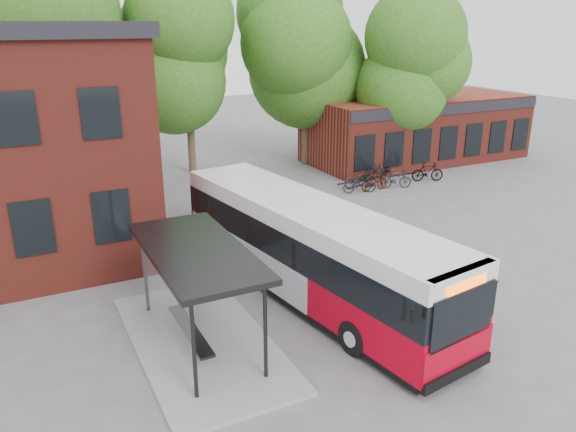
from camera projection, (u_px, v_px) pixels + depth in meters
name	position (u px, v px, depth m)	size (l,w,h in m)	color
ground	(323.00, 295.00, 18.41)	(100.00, 100.00, 0.00)	#5D5D5F
shop_row	(416.00, 128.00, 35.93)	(14.00, 6.20, 4.00)	maroon
bus_shelter	(199.00, 297.00, 15.17)	(3.60, 7.00, 2.90)	black
bike_rail	(378.00, 181.00, 30.72)	(5.20, 0.10, 0.38)	black
tree_0	(56.00, 86.00, 27.52)	(7.92, 7.92, 11.00)	#2C5B18
tree_1	(188.00, 83.00, 31.44)	(7.92, 7.92, 10.40)	#2C5B18
tree_2	(306.00, 74.00, 33.48)	(7.92, 7.92, 11.00)	#2C5B18
tree_3	(414.00, 91.00, 32.52)	(7.04, 7.04, 9.28)	#2C5B18
city_bus	(309.00, 251.00, 17.95)	(2.58, 12.11, 3.08)	#AB0015
bicycle_0	(360.00, 184.00, 29.16)	(0.62, 1.79, 0.94)	black
bicycle_1	(374.00, 181.00, 29.53)	(0.48, 1.69, 1.01)	#481205
bicycle_2	(361.00, 179.00, 30.03)	(0.67, 1.92, 1.01)	black
bicycle_3	(396.00, 179.00, 29.97)	(0.48, 1.70, 1.02)	#25252D
bicycle_4	(370.00, 175.00, 30.78)	(0.65, 1.85, 0.97)	black
bicycle_5	(376.00, 173.00, 31.27)	(0.46, 1.61, 0.97)	#21202C
bicycle_6	(389.00, 169.00, 32.08)	(0.61, 1.75, 0.92)	black
bicycle_7	(428.00, 172.00, 31.26)	(0.50, 1.79, 1.07)	black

